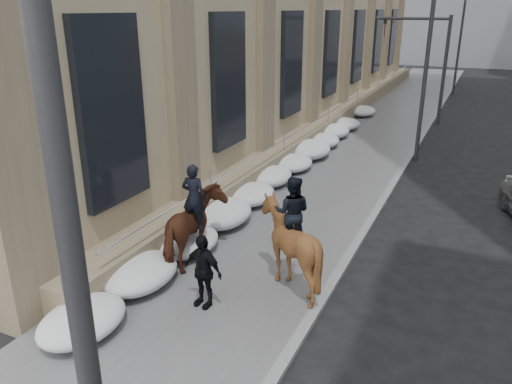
% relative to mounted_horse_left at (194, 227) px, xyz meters
% --- Properties ---
extents(ground, '(140.00, 140.00, 0.00)m').
position_rel_mounted_horse_left_xyz_m(ground, '(0.87, -1.51, -1.16)').
color(ground, black).
rests_on(ground, ground).
extents(sidewalk, '(5.00, 80.00, 0.12)m').
position_rel_mounted_horse_left_xyz_m(sidewalk, '(0.87, 8.49, -1.10)').
color(sidewalk, '#515153').
rests_on(sidewalk, ground).
extents(curb, '(0.24, 80.00, 0.12)m').
position_rel_mounted_horse_left_xyz_m(curb, '(3.49, 8.49, -1.10)').
color(curb, slate).
rests_on(curb, ground).
extents(streetlight_near, '(1.71, 0.24, 8.00)m').
position_rel_mounted_horse_left_xyz_m(streetlight_near, '(3.61, -7.51, 3.42)').
color(streetlight_near, '#2D2D30').
rests_on(streetlight_near, ground).
extents(streetlight_mid, '(1.71, 0.24, 8.00)m').
position_rel_mounted_horse_left_xyz_m(streetlight_mid, '(3.61, 12.49, 3.42)').
color(streetlight_mid, '#2D2D30').
rests_on(streetlight_mid, ground).
extents(streetlight_far, '(1.71, 0.24, 8.00)m').
position_rel_mounted_horse_left_xyz_m(streetlight_far, '(3.61, 32.49, 3.42)').
color(streetlight_far, '#2D2D30').
rests_on(streetlight_far, ground).
extents(traffic_signal, '(4.10, 0.22, 6.00)m').
position_rel_mounted_horse_left_xyz_m(traffic_signal, '(2.94, 20.49, 2.84)').
color(traffic_signal, '#2D2D30').
rests_on(traffic_signal, ground).
extents(snow_bank, '(1.70, 18.10, 0.76)m').
position_rel_mounted_horse_left_xyz_m(snow_bank, '(-0.55, 6.59, -0.69)').
color(snow_bank, white).
rests_on(snow_bank, sidewalk).
extents(mounted_horse_left, '(1.31, 2.40, 2.63)m').
position_rel_mounted_horse_left_xyz_m(mounted_horse_left, '(0.00, 0.00, 0.00)').
color(mounted_horse_left, '#432114').
rests_on(mounted_horse_left, sidewalk).
extents(mounted_horse_right, '(2.06, 2.22, 2.70)m').
position_rel_mounted_horse_left_xyz_m(mounted_horse_right, '(2.58, 0.01, 0.10)').
color(mounted_horse_right, '#4F2F16').
rests_on(mounted_horse_right, sidewalk).
extents(pedestrian, '(1.05, 0.56, 1.70)m').
position_rel_mounted_horse_left_xyz_m(pedestrian, '(1.17, -1.58, -0.19)').
color(pedestrian, black).
rests_on(pedestrian, sidewalk).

